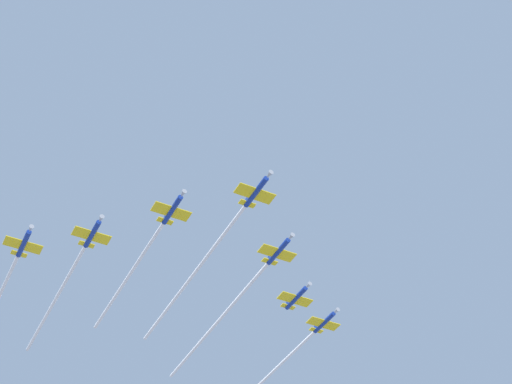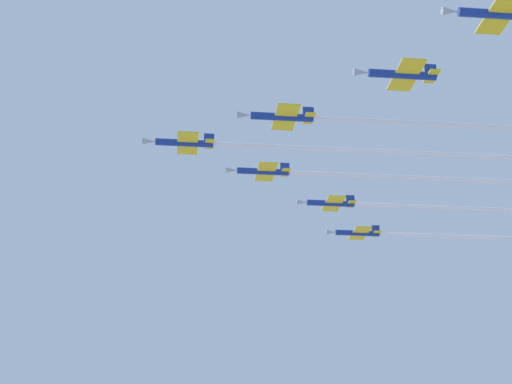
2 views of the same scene
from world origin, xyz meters
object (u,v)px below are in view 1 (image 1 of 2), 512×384
Objects in this scene: jet_port_outer at (297,298)px; jet_center_rear at (279,366)px; jet_lead at (212,250)px; jet_starboard_outer at (68,276)px; jet_port_trail at (0,294)px; jet_starboard_inner at (145,252)px; jet_port_inner at (237,300)px.

jet_center_rear reaches higher than jet_port_outer.
jet_starboard_outer is at bearing -44.47° from jet_lead.
jet_lead is at bearing 15.60° from jet_port_outer.
jet_port_trail is at bearing -44.11° from jet_lead.
jet_starboard_outer is 73.39m from jet_center_rear.
jet_port_inner is at bearing -169.31° from jet_starboard_inner.
jet_port_trail is (8.91, 17.53, -1.66)m from jet_starboard_outer.
jet_port_outer is (10.20, -41.70, -1.85)m from jet_starboard_inner.
jet_center_rear reaches higher than jet_port_inner.
jet_port_outer reaches higher than jet_port_trail.
jet_lead is 59.74m from jet_port_trail.
jet_port_inner is 16.12m from jet_port_outer.
jet_port_outer is (-3.07, -15.81, 0.68)m from jet_port_inner.
jet_starboard_outer reaches higher than jet_port_trail.
jet_starboard_inner is at bearing 31.27° from jet_center_rear.
jet_center_rear is at bearing -166.87° from jet_starboard_outer.
jet_port_trail is at bearing 2.11° from jet_center_rear.
jet_lead is 5.76× the size of jet_port_outer.
jet_starboard_outer is at bearing -16.45° from jet_port_inner.
jet_port_outer is at bearing 177.30° from jet_starboard_inner.
jet_starboard_outer is 0.88× the size of jet_port_trail.
jet_starboard_outer is (0.01, 44.71, 1.86)m from jet_port_inner.
jet_center_rear is at bearing -177.89° from jet_port_trail.
jet_port_inner is 29.20m from jet_starboard_inner.
jet_center_rear is 1.09× the size of jet_port_trail.
jet_starboard_inner is 23.04m from jet_starboard_outer.
jet_port_inner is (18.82, -9.35, -1.26)m from jet_lead.
jet_center_rear is 85.85m from jet_port_trail.
jet_port_trail is (11.98, 78.05, -0.48)m from jet_port_outer.
jet_port_outer is (15.75, -25.16, -0.59)m from jet_lead.
jet_lead is 29.69m from jet_port_outer.
jet_center_rear reaches higher than jet_port_trail.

